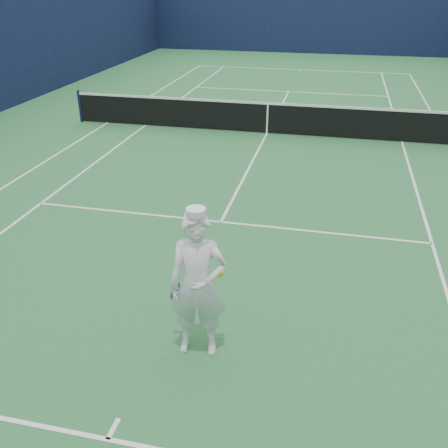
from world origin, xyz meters
name	(u,v)px	position (x,y,z in m)	size (l,w,h in m)	color
ground	(267,134)	(0.00, 0.00, 0.00)	(80.00, 80.00, 0.00)	#276835
court_markings	(267,134)	(0.00, 0.00, 0.00)	(11.03, 23.83, 0.01)	white
windscreen_fence	(269,69)	(0.00, 0.00, 2.00)	(20.12, 36.12, 4.00)	#0E1636
tennis_net	(267,117)	(0.00, 0.00, 0.55)	(12.88, 0.09, 1.07)	#141E4C
tennis_player	(198,285)	(0.59, -10.21, 1.03)	(0.86, 0.59, 2.11)	white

